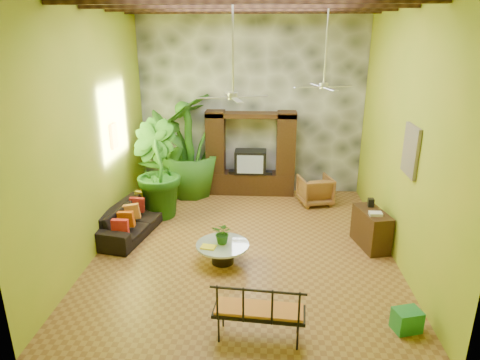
# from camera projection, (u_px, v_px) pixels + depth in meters

# --- Properties ---
(ground) EXTENTS (7.00, 7.00, 0.00)m
(ground) POSITION_uv_depth(u_px,v_px,m) (245.00, 246.00, 9.04)
(ground) COLOR brown
(ground) RESTS_ON ground
(back_wall) EXTENTS (6.00, 0.02, 5.00)m
(back_wall) POSITION_uv_depth(u_px,v_px,m) (251.00, 101.00, 11.51)
(back_wall) COLOR #8CAA26
(back_wall) RESTS_ON ground
(left_wall) EXTENTS (0.02, 7.00, 5.00)m
(left_wall) POSITION_uv_depth(u_px,v_px,m) (93.00, 128.00, 8.38)
(left_wall) COLOR #8CAA26
(left_wall) RESTS_ON ground
(right_wall) EXTENTS (0.02, 7.00, 5.00)m
(right_wall) POSITION_uv_depth(u_px,v_px,m) (404.00, 132.00, 8.04)
(right_wall) COLOR #8CAA26
(right_wall) RESTS_ON ground
(stone_accent_wall) EXTENTS (5.98, 0.10, 4.98)m
(stone_accent_wall) POSITION_uv_depth(u_px,v_px,m) (251.00, 102.00, 11.45)
(stone_accent_wall) COLOR #3E4247
(stone_accent_wall) RESTS_ON ground
(ceiling_beams) EXTENTS (5.95, 5.36, 0.22)m
(ceiling_beams) POSITION_uv_depth(u_px,v_px,m) (246.00, 2.00, 7.45)
(ceiling_beams) COLOR #311C0F
(ceiling_beams) RESTS_ON ceiling
(entertainment_center) EXTENTS (2.40, 0.55, 2.30)m
(entertainment_center) POSITION_uv_depth(u_px,v_px,m) (251.00, 160.00, 11.67)
(entertainment_center) COLOR black
(entertainment_center) RESTS_ON ground
(ceiling_fan_front) EXTENTS (1.28, 1.28, 1.86)m
(ceiling_fan_front) POSITION_uv_depth(u_px,v_px,m) (233.00, 85.00, 7.55)
(ceiling_fan_front) COLOR #BCBBC0
(ceiling_fan_front) RESTS_ON ceiling
(ceiling_fan_back) EXTENTS (1.28, 1.28, 1.86)m
(ceiling_fan_back) POSITION_uv_depth(u_px,v_px,m) (324.00, 76.00, 8.95)
(ceiling_fan_back) COLOR #BCBBC0
(ceiling_fan_back) RESTS_ON ceiling
(wall_art_mask) EXTENTS (0.06, 0.32, 0.55)m
(wall_art_mask) POSITION_uv_depth(u_px,v_px,m) (114.00, 136.00, 9.45)
(wall_art_mask) COLOR gold
(wall_art_mask) RESTS_ON left_wall
(wall_art_painting) EXTENTS (0.06, 0.70, 0.90)m
(wall_art_painting) POSITION_uv_depth(u_px,v_px,m) (411.00, 151.00, 7.54)
(wall_art_painting) COLOR teal
(wall_art_painting) RESTS_ON right_wall
(sofa) EXTENTS (1.27, 2.32, 0.64)m
(sofa) POSITION_uv_depth(u_px,v_px,m) (132.00, 219.00, 9.55)
(sofa) COLOR black
(sofa) RESTS_ON ground
(wicker_armchair) EXTENTS (0.97, 0.99, 0.74)m
(wicker_armchair) POSITION_uv_depth(u_px,v_px,m) (315.00, 190.00, 11.15)
(wicker_armchair) COLOR brown
(wicker_armchair) RESTS_ON ground
(tall_plant_a) EXTENTS (1.41, 1.52, 2.38)m
(tall_plant_a) POSITION_uv_depth(u_px,v_px,m) (166.00, 157.00, 11.13)
(tall_plant_a) COLOR #2B631A
(tall_plant_a) RESTS_ON ground
(tall_plant_b) EXTENTS (1.65, 1.63, 2.34)m
(tall_plant_b) POSITION_uv_depth(u_px,v_px,m) (155.00, 170.00, 10.19)
(tall_plant_b) COLOR #1D5516
(tall_plant_b) RESTS_ON ground
(tall_plant_c) EXTENTS (1.90, 1.90, 2.78)m
(tall_plant_c) POSITION_uv_depth(u_px,v_px,m) (189.00, 145.00, 11.46)
(tall_plant_c) COLOR #2D671B
(tall_plant_c) RESTS_ON ground
(coffee_table) EXTENTS (1.03, 1.03, 0.40)m
(coffee_table) POSITION_uv_depth(u_px,v_px,m) (223.00, 251.00, 8.31)
(coffee_table) COLOR black
(coffee_table) RESTS_ON ground
(centerpiece_plant) EXTENTS (0.48, 0.45, 0.44)m
(centerpiece_plant) POSITION_uv_depth(u_px,v_px,m) (223.00, 233.00, 8.23)
(centerpiece_plant) COLOR #235817
(centerpiece_plant) RESTS_ON coffee_table
(yellow_tray) EXTENTS (0.30, 0.24, 0.03)m
(yellow_tray) POSITION_uv_depth(u_px,v_px,m) (208.00, 247.00, 8.12)
(yellow_tray) COLOR yellow
(yellow_tray) RESTS_ON coffee_table
(iron_bench) EXTENTS (1.37, 0.60, 0.57)m
(iron_bench) POSITION_uv_depth(u_px,v_px,m) (259.00, 309.00, 6.09)
(iron_bench) COLOR black
(iron_bench) RESTS_ON ground
(side_console) EXTENTS (0.67, 1.08, 0.80)m
(side_console) POSITION_uv_depth(u_px,v_px,m) (371.00, 229.00, 8.90)
(side_console) COLOR #3C1F13
(side_console) RESTS_ON ground
(green_bin) EXTENTS (0.46, 0.40, 0.35)m
(green_bin) POSITION_uv_depth(u_px,v_px,m) (407.00, 320.00, 6.45)
(green_bin) COLOR #217D2B
(green_bin) RESTS_ON ground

